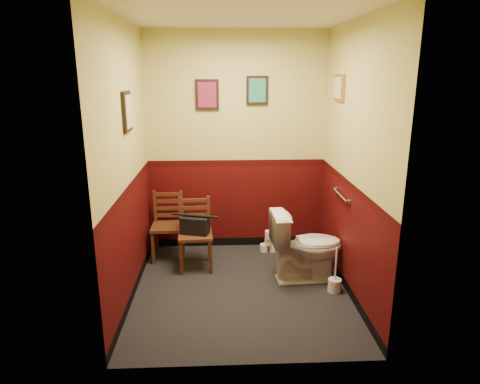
# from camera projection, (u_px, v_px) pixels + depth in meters

# --- Properties ---
(floor) EXTENTS (2.20, 2.40, 0.00)m
(floor) POSITION_uv_depth(u_px,v_px,m) (241.00, 290.00, 4.51)
(floor) COLOR black
(floor) RESTS_ON ground
(ceiling) EXTENTS (2.20, 2.40, 0.00)m
(ceiling) POSITION_uv_depth(u_px,v_px,m) (241.00, 15.00, 3.77)
(ceiling) COLOR silver
(ceiling) RESTS_ON ground
(wall_back) EXTENTS (2.20, 0.00, 2.70)m
(wall_back) POSITION_uv_depth(u_px,v_px,m) (236.00, 144.00, 5.29)
(wall_back) COLOR #3C0808
(wall_back) RESTS_ON ground
(wall_front) EXTENTS (2.20, 0.00, 2.70)m
(wall_front) POSITION_uv_depth(u_px,v_px,m) (250.00, 200.00, 2.99)
(wall_front) COLOR #3C0808
(wall_front) RESTS_ON ground
(wall_left) EXTENTS (0.00, 2.40, 2.70)m
(wall_left) POSITION_uv_depth(u_px,v_px,m) (127.00, 165.00, 4.09)
(wall_left) COLOR #3C0808
(wall_left) RESTS_ON ground
(wall_right) EXTENTS (0.00, 2.40, 2.70)m
(wall_right) POSITION_uv_depth(u_px,v_px,m) (353.00, 163.00, 4.19)
(wall_right) COLOR #3C0808
(wall_right) RESTS_ON ground
(grab_bar) EXTENTS (0.05, 0.56, 0.06)m
(grab_bar) POSITION_uv_depth(u_px,v_px,m) (340.00, 195.00, 4.54)
(grab_bar) COLOR silver
(grab_bar) RESTS_ON wall_right
(framed_print_back_a) EXTENTS (0.28, 0.04, 0.36)m
(framed_print_back_a) POSITION_uv_depth(u_px,v_px,m) (207.00, 95.00, 5.10)
(framed_print_back_a) COLOR black
(framed_print_back_a) RESTS_ON wall_back
(framed_print_back_b) EXTENTS (0.26, 0.04, 0.34)m
(framed_print_back_b) POSITION_uv_depth(u_px,v_px,m) (257.00, 90.00, 5.11)
(framed_print_back_b) COLOR black
(framed_print_back_b) RESTS_ON wall_back
(framed_print_left) EXTENTS (0.04, 0.30, 0.38)m
(framed_print_left) POSITION_uv_depth(u_px,v_px,m) (127.00, 112.00, 4.05)
(framed_print_left) COLOR black
(framed_print_left) RESTS_ON wall_left
(framed_print_right) EXTENTS (0.04, 0.34, 0.28)m
(framed_print_right) POSITION_uv_depth(u_px,v_px,m) (339.00, 88.00, 4.58)
(framed_print_right) COLOR olive
(framed_print_right) RESTS_ON wall_right
(toilet) EXTENTS (0.81, 0.49, 0.77)m
(toilet) POSITION_uv_depth(u_px,v_px,m) (306.00, 246.00, 4.64)
(toilet) COLOR white
(toilet) RESTS_ON floor
(toilet_brush) EXTENTS (0.14, 0.14, 0.49)m
(toilet_brush) POSITION_uv_depth(u_px,v_px,m) (335.00, 284.00, 4.45)
(toilet_brush) COLOR silver
(toilet_brush) RESTS_ON floor
(chair_left) EXTENTS (0.38, 0.38, 0.81)m
(chair_left) POSITION_uv_depth(u_px,v_px,m) (168.00, 226.00, 5.21)
(chair_left) COLOR #542D19
(chair_left) RESTS_ON floor
(chair_right) EXTENTS (0.41, 0.41, 0.82)m
(chair_right) POSITION_uv_depth(u_px,v_px,m) (195.00, 234.00, 4.94)
(chair_right) COLOR #542D19
(chair_right) RESTS_ON floor
(handbag) EXTENTS (0.35, 0.24, 0.23)m
(handbag) POSITION_uv_depth(u_px,v_px,m) (195.00, 225.00, 4.87)
(handbag) COLOR black
(handbag) RESTS_ON chair_right
(tp_stack) EXTENTS (0.22, 0.13, 0.29)m
(tp_stack) POSITION_uv_depth(u_px,v_px,m) (269.00, 243.00, 5.43)
(tp_stack) COLOR silver
(tp_stack) RESTS_ON floor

